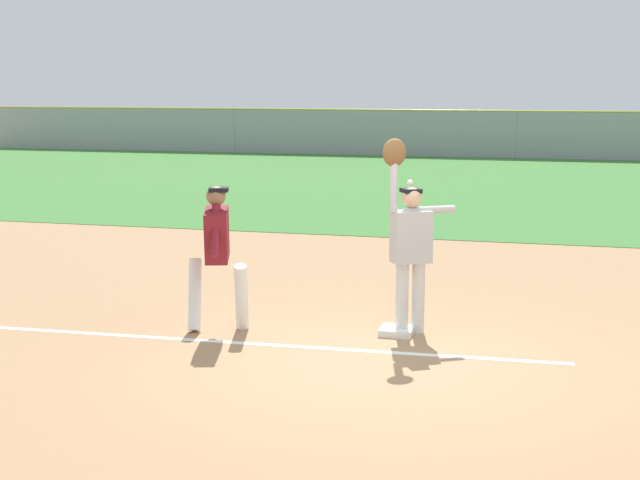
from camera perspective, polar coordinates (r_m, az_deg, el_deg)
ground_plane at (r=9.84m, az=3.82°, el=-7.50°), size 79.30×79.30×0.00m
outfield_grass at (r=26.83m, az=10.89°, el=3.34°), size 45.54×19.27×0.01m
chalk_foul_line at (r=11.45m, az=-16.30°, el=-5.37°), size 12.00×0.54×0.01m
first_base at (r=10.88m, az=4.76°, el=-5.59°), size 0.39×0.39×0.08m
fielder at (r=10.69m, az=5.53°, el=0.05°), size 0.83×0.55×2.28m
runner at (r=10.85m, az=-6.35°, el=-0.48°), size 0.85×0.83×1.72m
baseball at (r=10.81m, az=5.57°, el=3.52°), size 0.07×0.07×0.07m
outfield_fence at (r=36.34m, az=11.99°, el=6.38°), size 45.62×0.08×1.83m
parked_car_black at (r=41.11m, az=-3.67°, el=6.60°), size 4.54×2.40×1.25m
parked_car_blue at (r=39.44m, az=4.10°, el=6.46°), size 4.48×2.27×1.25m
parked_car_silver at (r=39.05m, az=12.57°, el=6.22°), size 4.44×2.20×1.25m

